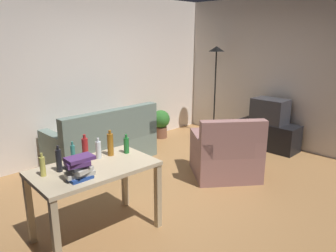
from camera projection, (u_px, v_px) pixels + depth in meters
The scene contains 18 objects.
ground_plane at pixel (188, 187), 4.47m from camera, with size 5.20×4.40×0.02m, color #9E7042.
wall_rear at pixel (95, 75), 5.62m from camera, with size 5.20×0.10×2.70m, color silver.
wall_right at pixel (286, 73), 5.87m from camera, with size 0.10×4.40×2.70m, color beige.
couch at pixel (103, 144), 5.27m from camera, with size 1.70×0.84×0.92m.
tv_stand at pixel (268, 135), 5.97m from camera, with size 0.44×1.10×0.48m.
tv at pixel (270, 111), 5.85m from camera, with size 0.41×0.60×0.44m.
torchiere_lamp at pixel (216, 66), 6.51m from camera, with size 0.32×0.32×1.81m.
desk at pixel (95, 177), 3.23m from camera, with size 1.23×0.76×0.76m.
potted_plant at pixel (161, 122), 6.55m from camera, with size 0.36×0.36×0.57m.
armchair at pixel (226, 155), 4.73m from camera, with size 1.23×1.22×0.92m.
bottle_squat at pixel (43, 166), 2.96m from camera, with size 0.05×0.05×0.22m.
bottle_dark at pixel (59, 160), 3.05m from camera, with size 0.06×0.06×0.26m.
bottle_tall at pixel (73, 155), 3.18m from camera, with size 0.04×0.04×0.26m.
bottle_red at pixel (85, 150), 3.26m from camera, with size 0.06×0.06×0.30m.
bottle_clear at pixel (98, 150), 3.40m from camera, with size 0.06×0.06×0.22m.
bottle_amber at pixel (110, 144), 3.47m from camera, with size 0.07×0.07×0.28m.
bottle_green at pixel (126, 145), 3.55m from camera, with size 0.06×0.06×0.21m.
book_stack at pixel (79, 167), 2.89m from camera, with size 0.27×0.21×0.22m.
Camera 1 is at (-3.07, -2.71, 2.00)m, focal length 34.69 mm.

